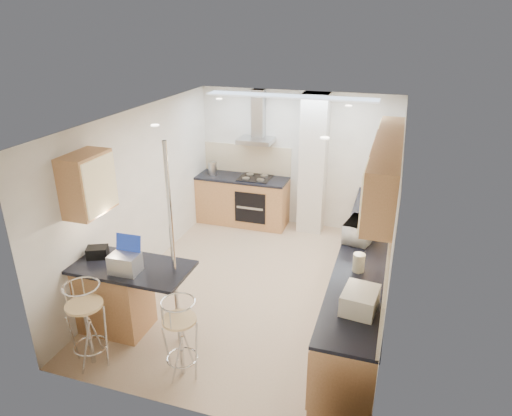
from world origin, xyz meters
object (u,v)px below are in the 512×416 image
(laptop, at_px, (125,263))
(bar_stool_near, at_px, (87,325))
(microwave, at_px, (360,231))
(bar_stool_end, at_px, (181,338))
(bread_bin, at_px, (360,300))

(laptop, distance_m, bar_stool_near, 0.77)
(microwave, xyz_separation_m, bar_stool_end, (-1.63, -2.05, -0.58))
(bar_stool_near, relative_size, bread_bin, 2.47)
(microwave, xyz_separation_m, laptop, (-2.48, -1.69, -0.00))
(bar_stool_near, height_order, bread_bin, bread_bin)
(microwave, height_order, bread_bin, microwave)
(bar_stool_near, distance_m, bread_bin, 2.97)
(laptop, relative_size, bar_stool_end, 0.34)
(bar_stool_near, relative_size, bar_stool_end, 1.09)
(laptop, distance_m, bar_stool_end, 1.08)
(bar_stool_end, xyz_separation_m, bread_bin, (1.80, 0.46, 0.55))
(bar_stool_near, xyz_separation_m, bread_bin, (2.86, 0.61, 0.51))
(bread_bin, bearing_deg, bar_stool_end, -158.99)
(bread_bin, bearing_deg, bar_stool_near, -161.30)
(laptop, distance_m, bread_bin, 2.64)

